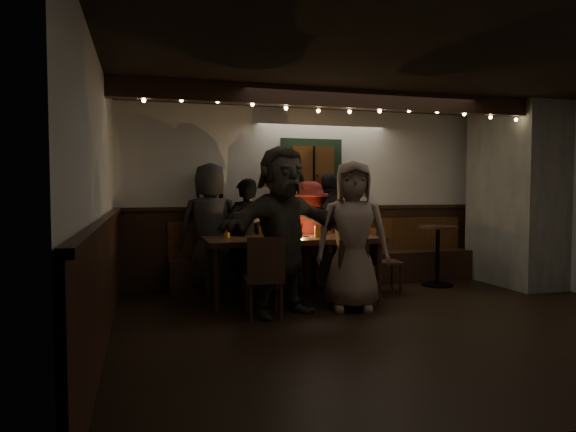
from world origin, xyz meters
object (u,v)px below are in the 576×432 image
object	(u,v)px
person_d	(310,235)
chair_end	(379,256)
chair_near_right	(350,269)
chair_near_left	(265,272)
high_top	(438,248)
person_e	(331,229)
person_c	(277,222)
person_a	(211,227)
person_b	(245,235)
person_g	(352,235)
person_f	(282,231)
dining_table	(292,242)

from	to	relation	value
person_d	chair_end	bearing A→B (deg)	142.95
chair_near_right	chair_near_left	bearing A→B (deg)	-170.00
chair_near_right	chair_end	size ratio (longest dim) A/B	0.94
high_top	person_e	world-z (taller)	person_e
chair_near_right	person_c	bearing A→B (deg)	109.27
chair_near_right	person_a	world-z (taller)	person_a
chair_near_right	person_b	size ratio (longest dim) A/B	0.53
person_g	chair_near_right	bearing A→B (deg)	114.27
high_top	person_f	xyz separation A→B (m)	(-2.62, -1.04, 0.39)
person_b	person_g	bearing A→B (deg)	107.89
chair_near_left	person_e	bearing A→B (deg)	50.54
person_a	person_d	bearing A→B (deg)	176.99
chair_near_left	person_d	xyz separation A→B (m)	(1.02, 1.54, 0.25)
person_c	person_g	size ratio (longest dim) A/B	1.08
chair_near_left	person_f	xyz separation A→B (m)	(0.23, 0.14, 0.44)
chair_near_left	person_f	world-z (taller)	person_f
dining_table	chair_near_left	xyz separation A→B (m)	(-0.57, -0.90, -0.22)
person_f	person_g	size ratio (longest dim) A/B	1.09
chair_near_right	person_d	bearing A→B (deg)	92.36
chair_near_left	person_g	world-z (taller)	person_g
high_top	person_a	size ratio (longest dim) A/B	0.50
person_f	chair_near_left	bearing A→B (deg)	-168.39
person_b	person_e	bearing A→B (deg)	168.79
chair_near_right	high_top	xyz separation A→B (m)	(1.78, 0.99, 0.09)
high_top	person_g	bearing A→B (deg)	-149.78
chair_end	person_d	bearing A→B (deg)	145.47
chair_near_left	person_e	world-z (taller)	person_e
person_b	person_f	world-z (taller)	person_f
chair_end	person_e	distance (m)	0.89
high_top	person_d	bearing A→B (deg)	168.87
chair_near_right	person_f	bearing A→B (deg)	-176.54
dining_table	chair_near_left	bearing A→B (deg)	-122.35
person_g	dining_table	bearing A→B (deg)	138.65
person_e	person_f	xyz separation A→B (m)	(-1.15, -1.55, 0.12)
dining_table	chair_end	bearing A→B (deg)	3.53
dining_table	person_e	bearing A→B (deg)	43.77
high_top	person_f	bearing A→B (deg)	-158.29
chair_end	person_b	size ratio (longest dim) A/B	0.57
chair_near_right	person_d	xyz separation A→B (m)	(-0.06, 1.35, 0.29)
person_a	chair_end	bearing A→B (deg)	164.88
chair_end	person_d	xyz separation A→B (m)	(-0.81, 0.56, 0.26)
chair_near_right	person_f	world-z (taller)	person_f
person_b	person_c	world-z (taller)	person_c
person_b	person_c	size ratio (longest dim) A/B	0.82
person_e	chair_near_left	bearing A→B (deg)	47.08
person_a	person_e	size ratio (longest dim) A/B	1.08
high_top	person_b	size ratio (longest dim) A/B	0.56
person_d	person_e	distance (m)	0.40
person_g	person_c	bearing A→B (deg)	123.90
person_c	person_g	bearing A→B (deg)	99.90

